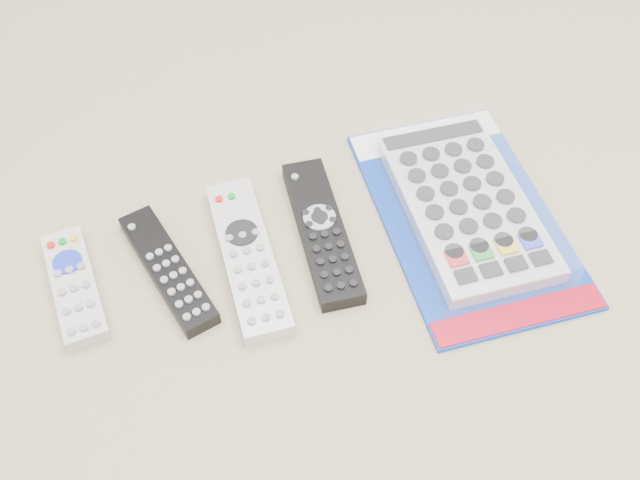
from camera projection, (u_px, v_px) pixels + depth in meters
name	position (u px, v px, depth m)	size (l,w,h in m)	color
remote_small_grey	(75.00, 286.00, 0.78)	(0.05, 0.15, 0.02)	#B2B2B4
remote_slim_black	(168.00, 269.00, 0.79)	(0.07, 0.18, 0.02)	black
remote_silver_dvd	(248.00, 257.00, 0.80)	(0.08, 0.22, 0.02)	silver
remote_large_black	(322.00, 231.00, 0.82)	(0.08, 0.21, 0.02)	black
jumbo_remote_packaged	(467.00, 204.00, 0.84)	(0.23, 0.35, 0.04)	#0E349E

